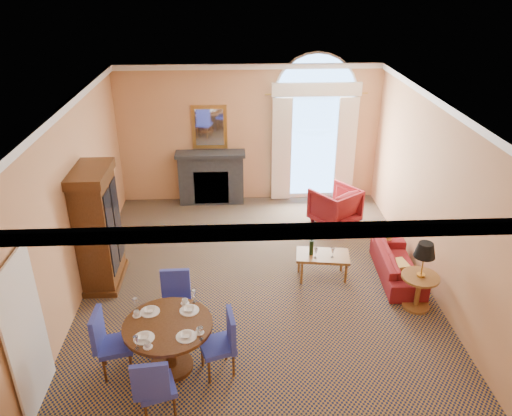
{
  "coord_description": "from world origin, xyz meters",
  "views": [
    {
      "loc": [
        -0.39,
        -7.31,
        5.13
      ],
      "look_at": [
        0.0,
        0.5,
        1.3
      ],
      "focal_mm": 35.0,
      "sensor_mm": 36.0,
      "label": 1
    }
  ],
  "objects_px": {
    "armoire": "(98,230)",
    "sofa": "(398,265)",
    "dining_table": "(169,336)",
    "coffee_table": "(322,256)",
    "armchair": "(335,206)",
    "side_table": "(422,268)"
  },
  "relations": [
    {
      "from": "armoire",
      "to": "sofa",
      "type": "height_order",
      "value": "armoire"
    },
    {
      "from": "sofa",
      "to": "dining_table",
      "type": "bearing_deg",
      "value": 121.49
    },
    {
      "from": "coffee_table",
      "to": "armchair",
      "type": "bearing_deg",
      "value": 81.04
    },
    {
      "from": "armoire",
      "to": "coffee_table",
      "type": "relative_size",
      "value": 2.16
    },
    {
      "from": "side_table",
      "to": "armoire",
      "type": "bearing_deg",
      "value": 168.92
    },
    {
      "from": "armoire",
      "to": "dining_table",
      "type": "xyz_separation_m",
      "value": [
        1.41,
        -2.24,
        -0.47
      ]
    },
    {
      "from": "armchair",
      "to": "coffee_table",
      "type": "bearing_deg",
      "value": 37.57
    },
    {
      "from": "coffee_table",
      "to": "side_table",
      "type": "relative_size",
      "value": 0.84
    },
    {
      "from": "dining_table",
      "to": "side_table",
      "type": "distance_m",
      "value": 4.1
    },
    {
      "from": "armoire",
      "to": "side_table",
      "type": "relative_size",
      "value": 1.8
    },
    {
      "from": "armoire",
      "to": "armchair",
      "type": "height_order",
      "value": "armoire"
    },
    {
      "from": "armchair",
      "to": "side_table",
      "type": "xyz_separation_m",
      "value": [
        0.79,
        -3.07,
        0.35
      ]
    },
    {
      "from": "dining_table",
      "to": "sofa",
      "type": "bearing_deg",
      "value": 28.48
    },
    {
      "from": "armoire",
      "to": "armchair",
      "type": "bearing_deg",
      "value": 24.07
    },
    {
      "from": "dining_table",
      "to": "coffee_table",
      "type": "distance_m",
      "value": 3.28
    },
    {
      "from": "dining_table",
      "to": "armchair",
      "type": "xyz_separation_m",
      "value": [
        3.12,
        4.26,
        -0.16
      ]
    },
    {
      "from": "dining_table",
      "to": "sofa",
      "type": "height_order",
      "value": "dining_table"
    },
    {
      "from": "sofa",
      "to": "armchair",
      "type": "distance_m",
      "value": 2.29
    },
    {
      "from": "coffee_table",
      "to": "side_table",
      "type": "xyz_separation_m",
      "value": [
        1.43,
        -0.95,
        0.31
      ]
    },
    {
      "from": "side_table",
      "to": "dining_table",
      "type": "bearing_deg",
      "value": -163.01
    },
    {
      "from": "armchair",
      "to": "dining_table",
      "type": "bearing_deg",
      "value": 18.18
    },
    {
      "from": "sofa",
      "to": "armoire",
      "type": "bearing_deg",
      "value": 91.47
    }
  ]
}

